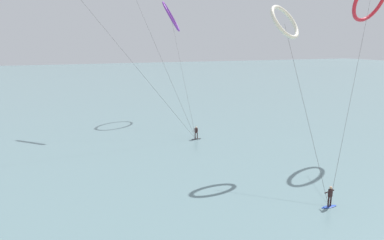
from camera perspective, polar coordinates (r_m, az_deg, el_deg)
The scene contains 5 objects.
sea_water at distance 112.71m, azimuth -16.01°, elevation 5.80°, with size 400.00×200.00×0.08m, color slate.
surfer_charcoal at distance 45.53m, azimuth 0.69°, elevation -2.25°, with size 1.40×0.68×1.70m.
surfer_cobalt at distance 29.38m, azimuth 21.57°, elevation -11.75°, with size 1.40×0.62×1.70m.
kite_ivory at distance 36.51m, azimuth 14.90°, elevation 15.18°, with size 4.75×12.37×16.14m.
kite_violet at distance 60.31m, azimuth -3.43°, elevation 16.49°, with size 4.94×19.57×19.06m.
Camera 1 is at (-10.36, -6.15, 12.51)m, focal length 32.68 mm.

